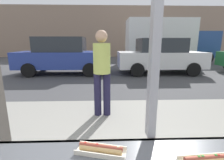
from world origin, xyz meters
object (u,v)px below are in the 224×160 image
object	(u,v)px
box_truck	(168,40)
parked_car_blue	(63,56)
parked_car_white	(160,56)
pedestrian	(102,68)
hotdog_tray_far	(101,149)

from	to	relation	value
box_truck	parked_car_blue	bearing A→B (deg)	-146.59
parked_car_blue	parked_car_white	bearing A→B (deg)	0.00
parked_car_white	pedestrian	xyz separation A→B (m)	(-2.80, -5.24, 0.18)
parked_car_blue	parked_car_white	distance (m)	4.86
hotdog_tray_far	parked_car_white	world-z (taller)	parked_car_white
hotdog_tray_far	parked_car_white	distance (m)	8.02
parked_car_blue	pedestrian	bearing A→B (deg)	-68.52
hotdog_tray_far	parked_car_blue	xyz separation A→B (m)	(-2.11, 7.53, -0.06)
hotdog_tray_far	pedestrian	distance (m)	2.29
hotdog_tray_far	pedestrian	size ratio (longest dim) A/B	0.18
parked_car_blue	box_truck	distance (m)	8.26
parked_car_blue	parked_car_white	world-z (taller)	parked_car_blue
box_truck	pedestrian	distance (m)	10.91
hotdog_tray_far	box_truck	bearing A→B (deg)	68.50
parked_car_white	hotdog_tray_far	bearing A→B (deg)	-110.05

